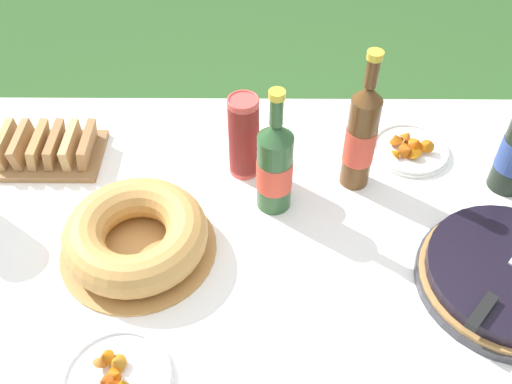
{
  "coord_description": "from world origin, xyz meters",
  "views": [
    {
      "loc": [
        0.03,
        -0.8,
        1.7
      ],
      "look_at": [
        0.02,
        0.07,
        0.79
      ],
      "focal_mm": 40.0,
      "sensor_mm": 36.0,
      "label": 1
    }
  ],
  "objects_px": {
    "cider_bottle_green": "(275,166)",
    "snack_plate_left": "(410,148)",
    "serving_knife": "(508,275)",
    "bread_board": "(48,149)",
    "berry_tart": "(509,276)",
    "cup_stack": "(244,137)",
    "snack_plate_near": "(116,379)",
    "bundt_cake": "(136,236)",
    "cider_bottle_amber": "(361,136)"
  },
  "relations": [
    {
      "from": "snack_plate_left",
      "to": "berry_tart",
      "type": "bearing_deg",
      "value": -72.91
    },
    {
      "from": "berry_tart",
      "to": "cider_bottle_amber",
      "type": "bearing_deg",
      "value": 132.75
    },
    {
      "from": "serving_knife",
      "to": "bundt_cake",
      "type": "relative_size",
      "value": 0.89
    },
    {
      "from": "bundt_cake",
      "to": "snack_plate_near",
      "type": "relative_size",
      "value": 1.67
    },
    {
      "from": "serving_knife",
      "to": "bundt_cake",
      "type": "distance_m",
      "value": 0.75
    },
    {
      "from": "serving_knife",
      "to": "cider_bottle_amber",
      "type": "xyz_separation_m",
      "value": [
        -0.26,
        0.32,
        0.08
      ]
    },
    {
      "from": "cider_bottle_amber",
      "to": "snack_plate_left",
      "type": "distance_m",
      "value": 0.22
    },
    {
      "from": "bundt_cake",
      "to": "cup_stack",
      "type": "height_order",
      "value": "cup_stack"
    },
    {
      "from": "cider_bottle_amber",
      "to": "bundt_cake",
      "type": "bearing_deg",
      "value": -156.21
    },
    {
      "from": "berry_tart",
      "to": "cider_bottle_green",
      "type": "distance_m",
      "value": 0.53
    },
    {
      "from": "bread_board",
      "to": "serving_knife",
      "type": "bearing_deg",
      "value": -21.52
    },
    {
      "from": "snack_plate_left",
      "to": "bread_board",
      "type": "distance_m",
      "value": 0.9
    },
    {
      "from": "cup_stack",
      "to": "bread_board",
      "type": "distance_m",
      "value": 0.49
    },
    {
      "from": "cup_stack",
      "to": "snack_plate_near",
      "type": "bearing_deg",
      "value": -111.56
    },
    {
      "from": "bundt_cake",
      "to": "berry_tart",
      "type": "bearing_deg",
      "value": -6.34
    },
    {
      "from": "bundt_cake",
      "to": "cup_stack",
      "type": "xyz_separation_m",
      "value": [
        0.22,
        0.25,
        0.06
      ]
    },
    {
      "from": "bundt_cake",
      "to": "cider_bottle_green",
      "type": "relative_size",
      "value": 1.06
    },
    {
      "from": "berry_tart",
      "to": "bundt_cake",
      "type": "xyz_separation_m",
      "value": [
        -0.76,
        0.08,
        0.02
      ]
    },
    {
      "from": "berry_tart",
      "to": "bundt_cake",
      "type": "distance_m",
      "value": 0.76
    },
    {
      "from": "bundt_cake",
      "to": "bread_board",
      "type": "height_order",
      "value": "bundt_cake"
    },
    {
      "from": "cup_stack",
      "to": "cider_bottle_green",
      "type": "xyz_separation_m",
      "value": [
        0.07,
        -0.11,
        0.01
      ]
    },
    {
      "from": "berry_tart",
      "to": "snack_plate_left",
      "type": "bearing_deg",
      "value": 107.09
    },
    {
      "from": "serving_knife",
      "to": "bread_board",
      "type": "height_order",
      "value": "bread_board"
    },
    {
      "from": "cup_stack",
      "to": "cider_bottle_amber",
      "type": "bearing_deg",
      "value": -7.55
    },
    {
      "from": "cider_bottle_green",
      "to": "bread_board",
      "type": "relative_size",
      "value": 1.21
    },
    {
      "from": "cider_bottle_green",
      "to": "snack_plate_left",
      "type": "height_order",
      "value": "cider_bottle_green"
    },
    {
      "from": "bundt_cake",
      "to": "snack_plate_near",
      "type": "height_order",
      "value": "bundt_cake"
    },
    {
      "from": "serving_knife",
      "to": "snack_plate_left",
      "type": "bearing_deg",
      "value": 55.34
    },
    {
      "from": "cup_stack",
      "to": "cider_bottle_green",
      "type": "bearing_deg",
      "value": -57.5
    },
    {
      "from": "cup_stack",
      "to": "snack_plate_left",
      "type": "relative_size",
      "value": 1.1
    },
    {
      "from": "cider_bottle_green",
      "to": "bread_board",
      "type": "height_order",
      "value": "cider_bottle_green"
    },
    {
      "from": "serving_knife",
      "to": "snack_plate_near",
      "type": "distance_m",
      "value": 0.76
    },
    {
      "from": "bundt_cake",
      "to": "bread_board",
      "type": "xyz_separation_m",
      "value": [
        -0.26,
        0.29,
        -0.02
      ]
    },
    {
      "from": "snack_plate_near",
      "to": "snack_plate_left",
      "type": "distance_m",
      "value": 0.88
    },
    {
      "from": "cup_stack",
      "to": "snack_plate_near",
      "type": "distance_m",
      "value": 0.6
    },
    {
      "from": "berry_tart",
      "to": "cup_stack",
      "type": "relative_size",
      "value": 1.7
    },
    {
      "from": "cider_bottle_green",
      "to": "snack_plate_near",
      "type": "height_order",
      "value": "cider_bottle_green"
    },
    {
      "from": "snack_plate_left",
      "to": "bundt_cake",
      "type": "bearing_deg",
      "value": -153.65
    },
    {
      "from": "cider_bottle_green",
      "to": "snack_plate_left",
      "type": "distance_m",
      "value": 0.4
    },
    {
      "from": "bread_board",
      "to": "snack_plate_near",
      "type": "bearing_deg",
      "value": -65.44
    },
    {
      "from": "berry_tart",
      "to": "cider_bottle_amber",
      "type": "height_order",
      "value": "cider_bottle_amber"
    },
    {
      "from": "bundt_cake",
      "to": "cider_bottle_amber",
      "type": "distance_m",
      "value": 0.54
    },
    {
      "from": "berry_tart",
      "to": "cider_bottle_green",
      "type": "height_order",
      "value": "cider_bottle_green"
    },
    {
      "from": "serving_knife",
      "to": "bundt_cake",
      "type": "height_order",
      "value": "bundt_cake"
    },
    {
      "from": "berry_tart",
      "to": "snack_plate_near",
      "type": "bearing_deg",
      "value": -164.09
    },
    {
      "from": "serving_knife",
      "to": "cider_bottle_amber",
      "type": "height_order",
      "value": "cider_bottle_amber"
    },
    {
      "from": "serving_knife",
      "to": "snack_plate_left",
      "type": "distance_m",
      "value": 0.44
    },
    {
      "from": "bundt_cake",
      "to": "bread_board",
      "type": "relative_size",
      "value": 1.28
    },
    {
      "from": "cider_bottle_amber",
      "to": "snack_plate_near",
      "type": "relative_size",
      "value": 1.79
    },
    {
      "from": "snack_plate_near",
      "to": "bread_board",
      "type": "relative_size",
      "value": 0.77
    }
  ]
}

